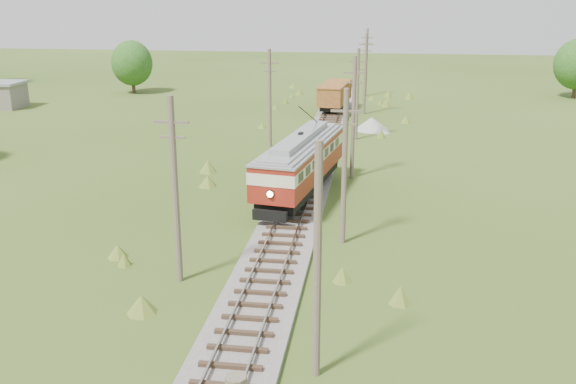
# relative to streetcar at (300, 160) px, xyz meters

# --- Properties ---
(railbed_main) EXTENTS (3.60, 96.00, 0.57)m
(railbed_main) POSITION_rel_streetcar_xyz_m (0.00, 8.45, -2.50)
(railbed_main) COLOR #605B54
(railbed_main) RESTS_ON ground
(streetcar) EXTENTS (4.93, 12.88, 5.82)m
(streetcar) POSITION_rel_streetcar_xyz_m (0.00, 0.00, 0.00)
(streetcar) COLOR black
(streetcar) RESTS_ON ground
(gondola) EXTENTS (3.49, 8.42, 2.72)m
(gondola) POSITION_rel_streetcar_xyz_m (0.00, 32.12, -0.66)
(gondola) COLOR black
(gondola) RESTS_ON ground
(gravel_pile) EXTENTS (3.55, 3.77, 1.29)m
(gravel_pile) POSITION_rel_streetcar_xyz_m (4.52, 22.67, -2.09)
(gravel_pile) COLOR gray
(gravel_pile) RESTS_ON ground
(utility_pole_r_1) EXTENTS (0.30, 0.30, 8.80)m
(utility_pole_r_1) POSITION_rel_streetcar_xyz_m (3.10, -20.55, 1.71)
(utility_pole_r_1) COLOR brown
(utility_pole_r_1) RESTS_ON ground
(utility_pole_r_2) EXTENTS (1.60, 0.30, 8.60)m
(utility_pole_r_2) POSITION_rel_streetcar_xyz_m (3.30, -7.55, 1.73)
(utility_pole_r_2) COLOR brown
(utility_pole_r_2) RESTS_ON ground
(utility_pole_r_3) EXTENTS (1.60, 0.30, 9.00)m
(utility_pole_r_3) POSITION_rel_streetcar_xyz_m (3.20, 5.45, 1.93)
(utility_pole_r_3) COLOR brown
(utility_pole_r_3) RESTS_ON ground
(utility_pole_r_4) EXTENTS (1.60, 0.30, 8.40)m
(utility_pole_r_4) POSITION_rel_streetcar_xyz_m (3.00, 18.45, 1.63)
(utility_pole_r_4) COLOR brown
(utility_pole_r_4) RESTS_ON ground
(utility_pole_r_5) EXTENTS (1.60, 0.30, 8.90)m
(utility_pole_r_5) POSITION_rel_streetcar_xyz_m (3.40, 31.45, 1.88)
(utility_pole_r_5) COLOR brown
(utility_pole_r_5) RESTS_ON ground
(utility_pole_r_6) EXTENTS (1.60, 0.30, 8.70)m
(utility_pole_r_6) POSITION_rel_streetcar_xyz_m (3.20, 44.45, 1.78)
(utility_pole_r_6) COLOR brown
(utility_pole_r_6) RESTS_ON ground
(utility_pole_l_a) EXTENTS (1.60, 0.30, 9.00)m
(utility_pole_l_a) POSITION_rel_streetcar_xyz_m (-4.20, -13.55, 1.93)
(utility_pole_l_a) COLOR brown
(utility_pole_l_a) RESTS_ON ground
(utility_pole_l_b) EXTENTS (1.60, 0.30, 8.60)m
(utility_pole_l_b) POSITION_rel_streetcar_xyz_m (-4.50, 14.45, 1.73)
(utility_pole_l_b) COLOR brown
(utility_pole_l_b) RESTS_ON ground
(tree_mid_a) EXTENTS (5.46, 5.46, 7.03)m
(tree_mid_a) POSITION_rel_streetcar_xyz_m (-28.00, 42.45, 1.33)
(tree_mid_a) COLOR #38281C
(tree_mid_a) RESTS_ON ground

